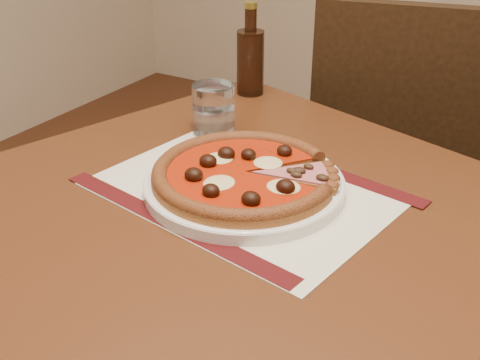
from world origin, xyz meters
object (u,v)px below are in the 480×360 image
table (233,260)px  water_glass (214,110)px  chair_far (407,163)px  plate (244,185)px  bottle (250,59)px  pizza (244,173)px

table → water_glass: 0.30m
chair_far → plate: bearing=71.2°
chair_far → bottle: (-0.29, -0.27, 0.29)m
chair_far → bottle: size_ratio=4.90×
table → plate: plate is taller
chair_far → plate: 0.69m
table → water_glass: bearing=129.2°
pizza → water_glass: 0.22m
table → plate: size_ratio=3.29×
water_glass → bottle: bearing=102.9°
table → pizza: (-0.01, 0.04, 0.13)m
chair_far → water_glass: 0.61m
plate → bottle: (-0.21, 0.38, 0.06)m
water_glass → bottle: (-0.05, 0.22, 0.03)m
plate → water_glass: 0.23m
plate → water_glass: (-0.16, 0.16, 0.04)m
pizza → plate: bearing=31.5°
plate → pizza: pizza is taller
pizza → water_glass: bearing=134.8°
pizza → bottle: size_ratio=1.44×
bottle → chair_far: bearing=43.5°
plate → pizza: (-0.00, -0.00, 0.02)m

